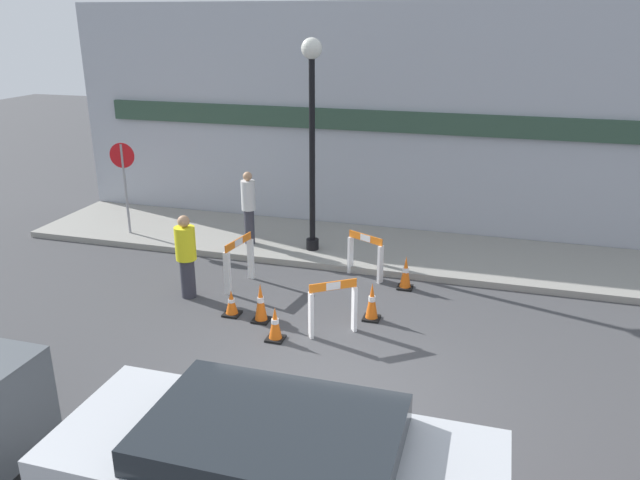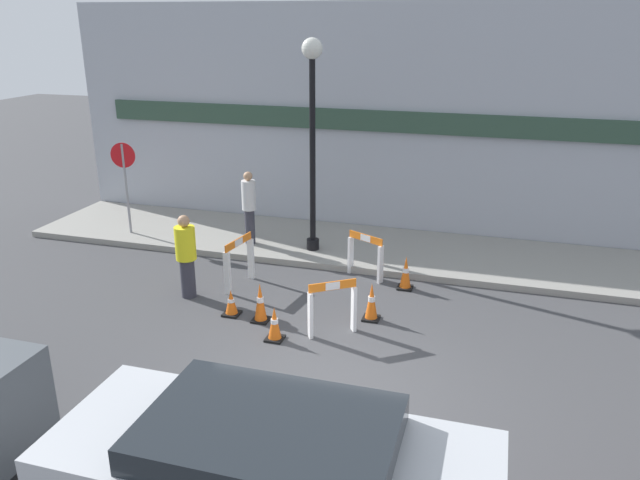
{
  "view_description": "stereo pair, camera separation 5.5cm",
  "coord_description": "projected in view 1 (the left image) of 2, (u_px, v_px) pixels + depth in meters",
  "views": [
    {
      "loc": [
        1.96,
        -7.45,
        5.15
      ],
      "look_at": [
        -1.29,
        3.64,
        1.0
      ],
      "focal_mm": 35.0,
      "sensor_mm": 36.0,
      "label": 1
    },
    {
      "loc": [
        2.01,
        -7.44,
        5.15
      ],
      "look_at": [
        -1.29,
        3.64,
        1.0
      ],
      "focal_mm": 35.0,
      "sensor_mm": 36.0,
      "label": 2
    }
  ],
  "objects": [
    {
      "name": "storefront_facade",
      "position": [
        417.0,
        124.0,
        14.75
      ],
      "size": [
        18.0,
        0.22,
        5.5
      ],
      "color": "#A3A8B2",
      "rests_on": "ground_plane"
    },
    {
      "name": "barricade_1",
      "position": [
        333.0,
        306.0,
        10.56
      ],
      "size": [
        0.77,
        0.6,
        0.98
      ],
      "rotation": [
        0.0,
        0.0,
        6.9
      ],
      "color": "white",
      "rests_on": "ground_plane"
    },
    {
      "name": "person_worker",
      "position": [
        186.0,
        254.0,
        11.87
      ],
      "size": [
        0.49,
        0.49,
        1.66
      ],
      "rotation": [
        0.0,
        0.0,
        0.28
      ],
      "color": "#33333D",
      "rests_on": "ground_plane"
    },
    {
      "name": "ground_plane",
      "position": [
        335.0,
        395.0,
        8.99
      ],
      "size": [
        60.0,
        60.0,
        0.0
      ],
      "primitive_type": "plane",
      "color": "#424244"
    },
    {
      "name": "sidewalk_slab",
      "position": [
        401.0,
        251.0,
        14.31
      ],
      "size": [
        18.0,
        2.84,
        0.14
      ],
      "color": "gray",
      "rests_on": "ground_plane"
    },
    {
      "name": "traffic_cone_4",
      "position": [
        261.0,
        303.0,
        11.07
      ],
      "size": [
        0.3,
        0.3,
        0.74
      ],
      "color": "black",
      "rests_on": "ground_plane"
    },
    {
      "name": "traffic_cone_1",
      "position": [
        406.0,
        273.0,
        12.42
      ],
      "size": [
        0.3,
        0.3,
        0.69
      ],
      "color": "black",
      "rests_on": "ground_plane"
    },
    {
      "name": "traffic_cone_3",
      "position": [
        232.0,
        303.0,
        11.34
      ],
      "size": [
        0.3,
        0.3,
        0.49
      ],
      "color": "black",
      "rests_on": "ground_plane"
    },
    {
      "name": "stop_sign",
      "position": [
        124.0,
        173.0,
        14.83
      ],
      "size": [
        0.59,
        0.13,
        2.23
      ],
      "rotation": [
        0.0,
        0.0,
        3.33
      ],
      "color": "gray",
      "rests_on": "sidewalk_slab"
    },
    {
      "name": "barricade_2",
      "position": [
        365.0,
        254.0,
        12.88
      ],
      "size": [
        0.83,
        0.51,
        0.95
      ],
      "rotation": [
        0.0,
        0.0,
        8.95
      ],
      "color": "white",
      "rests_on": "ground_plane"
    },
    {
      "name": "traffic_cone_0",
      "position": [
        275.0,
        324.0,
        10.44
      ],
      "size": [
        0.3,
        0.3,
        0.6
      ],
      "color": "black",
      "rests_on": "ground_plane"
    },
    {
      "name": "streetlamp_post",
      "position": [
        312.0,
        117.0,
        13.24
      ],
      "size": [
        0.44,
        0.44,
        4.62
      ],
      "color": "black",
      "rests_on": "sidewalk_slab"
    },
    {
      "name": "traffic_cone_2",
      "position": [
        372.0,
        302.0,
        11.14
      ],
      "size": [
        0.3,
        0.3,
        0.71
      ],
      "color": "black",
      "rests_on": "ground_plane"
    },
    {
      "name": "person_pedestrian",
      "position": [
        249.0,
        205.0,
        14.3
      ],
      "size": [
        0.4,
        0.4,
        1.72
      ],
      "rotation": [
        0.0,
        0.0,
        3.43
      ],
      "color": "#33333D",
      "rests_on": "sidewalk_slab"
    },
    {
      "name": "barricade_0",
      "position": [
        239.0,
        260.0,
        12.45
      ],
      "size": [
        0.27,
        0.94,
        1.02
      ],
      "rotation": [
        0.0,
        0.0,
        4.56
      ],
      "color": "white",
      "rests_on": "ground_plane"
    }
  ]
}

